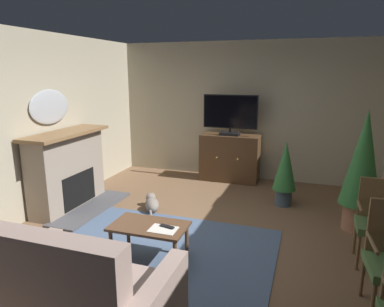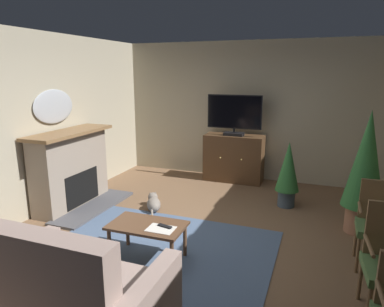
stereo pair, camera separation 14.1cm
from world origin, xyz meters
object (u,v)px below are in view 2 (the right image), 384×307
object	(u,v)px
sofa_floral	(75,298)
side_chair_far_end	(380,222)
folded_newspaper	(161,229)
potted_plant_leafy_by_curtain	(288,171)
tv_remote	(165,226)
television	(234,114)
potted_plant_tall_palm_by_window	(366,167)
cat	(154,203)
tv_cabinet	(234,159)
coffee_table	(147,229)
fireplace	(72,171)
wall_mirror_oval	(54,106)

from	to	relation	value
sofa_floral	side_chair_far_end	world-z (taller)	sofa_floral
folded_newspaper	potted_plant_leafy_by_curtain	distance (m)	2.55
tv_remote	potted_plant_leafy_by_curtain	distance (m)	2.49
tv_remote	sofa_floral	bearing A→B (deg)	-87.74
television	potted_plant_leafy_by_curtain	world-z (taller)	television
potted_plant_tall_palm_by_window	cat	size ratio (longest dim) A/B	2.54
tv_cabinet	cat	world-z (taller)	tv_cabinet
coffee_table	cat	world-z (taller)	coffee_table
fireplace	folded_newspaper	xyz separation A→B (m)	(2.09, -1.11, -0.15)
television	cat	distance (m)	2.37
tv_cabinet	side_chair_far_end	world-z (taller)	side_chair_far_end
fireplace	cat	bearing A→B (deg)	12.47
sofa_floral	cat	distance (m)	2.67
wall_mirror_oval	potted_plant_tall_palm_by_window	bearing A→B (deg)	7.40
fireplace	wall_mirror_oval	bearing A→B (deg)	180.00
tv_remote	side_chair_far_end	xyz separation A→B (m)	(2.22, 0.79, 0.07)
fireplace	potted_plant_tall_palm_by_window	world-z (taller)	potted_plant_tall_palm_by_window
tv_cabinet	side_chair_far_end	size ratio (longest dim) A/B	1.20
television	potted_plant_tall_palm_by_window	size ratio (longest dim) A/B	0.63
side_chair_far_end	potted_plant_tall_palm_by_window	distance (m)	0.94
potted_plant_leafy_by_curtain	tv_cabinet	bearing A→B (deg)	137.71
tv_cabinet	television	world-z (taller)	television
tv_remote	folded_newspaper	bearing A→B (deg)	-99.11
coffee_table	cat	bearing A→B (deg)	114.43
folded_newspaper	side_chair_far_end	distance (m)	2.40
television	coffee_table	world-z (taller)	television
wall_mirror_oval	tv_cabinet	bearing A→B (deg)	43.41
coffee_table	cat	size ratio (longest dim) A/B	1.33
wall_mirror_oval	side_chair_far_end	distance (m)	4.71
tv_remote	cat	distance (m)	1.61
fireplace	wall_mirror_oval	size ratio (longest dim) A/B	1.86
fireplace	potted_plant_tall_palm_by_window	size ratio (longest dim) A/B	0.95
tv_cabinet	potted_plant_tall_palm_by_window	world-z (taller)	potted_plant_tall_palm_by_window
side_chair_far_end	potted_plant_tall_palm_by_window	world-z (taller)	potted_plant_tall_palm_by_window
fireplace	tv_remote	distance (m)	2.36
fireplace	side_chair_far_end	xyz separation A→B (m)	(4.33, -0.26, -0.07)
television	sofa_floral	world-z (taller)	television
fireplace	potted_plant_leafy_by_curtain	distance (m)	3.42
tv_cabinet	sofa_floral	distance (m)	4.52
potted_plant_leafy_by_curtain	cat	size ratio (longest dim) A/B	1.62
side_chair_far_end	wall_mirror_oval	bearing A→B (deg)	176.71
tv_cabinet	folded_newspaper	xyz separation A→B (m)	(0.01, -3.31, -0.00)
wall_mirror_oval	side_chair_far_end	xyz separation A→B (m)	(4.58, -0.26, -1.08)
fireplace	television	bearing A→B (deg)	45.92
television	folded_newspaper	xyz separation A→B (m)	(0.01, -3.26, -0.89)
coffee_table	folded_newspaper	size ratio (longest dim) A/B	2.89
wall_mirror_oval	coffee_table	bearing A→B (deg)	-26.17
folded_newspaper	coffee_table	bearing A→B (deg)	162.82
folded_newspaper	sofa_floral	xyz separation A→B (m)	(-0.19, -1.20, -0.10)
fireplace	potted_plant_tall_palm_by_window	xyz separation A→B (m)	(4.23, 0.58, 0.32)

